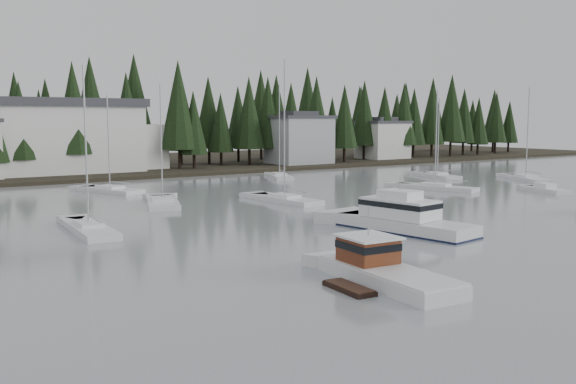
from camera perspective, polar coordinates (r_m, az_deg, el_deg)
name	(u,v)px	position (r m, az deg, el deg)	size (l,w,h in m)	color
far_shore_land	(63,168)	(116.18, -19.34, 2.01)	(240.00, 54.00, 1.00)	black
conifer_treeline	(83,173)	(105.64, -17.75, 1.64)	(200.00, 22.00, 20.00)	black
house_east_a	(299,139)	(114.20, 0.99, 4.77)	(10.60, 8.48, 9.25)	#999EA0
house_east_b	(383,139)	(129.73, 8.42, 4.70)	(9.54, 7.42, 8.25)	silver
harbor_inn	(69,137)	(100.99, -18.87, 4.68)	(29.50, 11.50, 10.90)	silver
lobster_boat_brown	(382,273)	(33.98, 8.33, -7.17)	(5.04, 9.08, 4.38)	silver
cabin_cruiser_center	(403,222)	(49.38, 10.21, -2.62)	(4.97, 11.53, 4.79)	silver
sailboat_0	(279,178)	(91.36, -0.76, 1.29)	(5.31, 8.51, 13.76)	silver
sailboat_1	(110,192)	(76.91, -15.53, 0.02)	(5.54, 9.49, 11.65)	silver
sailboat_2	(163,204)	(64.46, -11.08, -1.09)	(6.01, 9.69, 12.38)	silver
sailboat_3	(284,201)	(65.72, -0.32, -0.80)	(3.35, 9.66, 14.92)	silver
sailboat_6	(435,189)	(78.98, 12.93, 0.27)	(5.13, 10.59, 12.40)	silver
sailboat_7	(89,231)	(50.77, -17.28, -3.31)	(3.21, 10.06, 13.01)	silver
sailboat_8	(437,177)	(95.23, 13.13, 1.32)	(4.95, 9.20, 11.90)	silver
sailboat_9	(526,180)	(94.29, 20.37, 1.03)	(6.65, 9.86, 13.29)	silver
runabout_1	(401,205)	(63.54, 10.00, -1.11)	(2.78, 7.15, 1.42)	silver
runabout_2	(545,191)	(80.11, 21.88, 0.09)	(4.11, 6.90, 1.42)	silver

